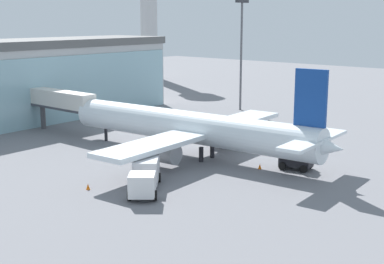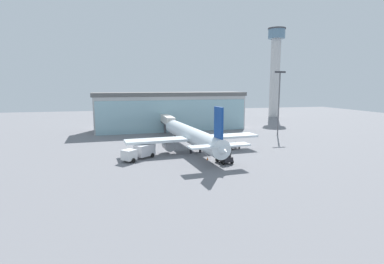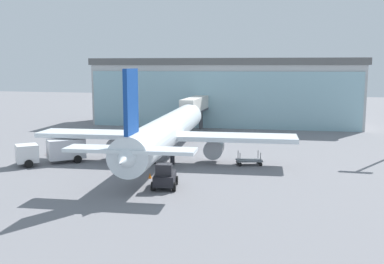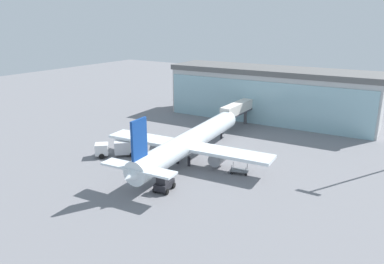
# 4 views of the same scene
# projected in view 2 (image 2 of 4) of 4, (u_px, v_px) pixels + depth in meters

# --- Properties ---
(ground) EXTENTS (240.00, 240.00, 0.00)m
(ground) POSITION_uv_depth(u_px,v_px,m) (200.00, 154.00, 62.42)
(ground) COLOR slate
(terminal_building) EXTENTS (49.22, 15.17, 12.12)m
(terminal_building) POSITION_uv_depth(u_px,v_px,m) (170.00, 111.00, 97.40)
(terminal_building) COLOR #B9B9B9
(terminal_building) RESTS_ON ground
(jet_bridge) EXTENTS (2.48, 12.07, 5.72)m
(jet_bridge) POSITION_uv_depth(u_px,v_px,m) (167.00, 121.00, 85.50)
(jet_bridge) COLOR silver
(jet_bridge) RESTS_ON ground
(control_tower) EXTENTS (7.82, 7.82, 39.63)m
(control_tower) POSITION_uv_depth(u_px,v_px,m) (275.00, 66.00, 135.57)
(control_tower) COLOR #BBBBBB
(control_tower) RESTS_ON ground
(apron_light_mast) EXTENTS (3.20, 0.40, 18.25)m
(apron_light_mast) POSITION_uv_depth(u_px,v_px,m) (279.00, 98.00, 85.19)
(apron_light_mast) COLOR #59595E
(apron_light_mast) RESTS_ON ground
(airplane) EXTENTS (29.47, 35.60, 10.58)m
(airplane) POSITION_uv_depth(u_px,v_px,m) (192.00, 136.00, 65.06)
(airplane) COLOR white
(airplane) RESTS_ON ground
(catering_truck) EXTENTS (6.93, 6.48, 2.65)m
(catering_truck) POSITION_uv_depth(u_px,v_px,m) (140.00, 152.00, 58.11)
(catering_truck) COLOR silver
(catering_truck) RESTS_ON ground
(baggage_cart) EXTENTS (3.14, 2.33, 1.50)m
(baggage_cart) POSITION_uv_depth(u_px,v_px,m) (233.00, 147.00, 67.59)
(baggage_cart) COLOR slate
(baggage_cart) RESTS_ON ground
(pushback_tug) EXTENTS (2.71, 3.49, 2.30)m
(pushback_tug) POSITION_uv_depth(u_px,v_px,m) (225.00, 158.00, 55.28)
(pushback_tug) COLOR black
(pushback_tug) RESTS_ON ground
(safety_cone_nose) EXTENTS (0.36, 0.36, 0.55)m
(safety_cone_nose) POSITION_uv_depth(u_px,v_px,m) (208.00, 159.00, 57.63)
(safety_cone_nose) COLOR orange
(safety_cone_nose) RESTS_ON ground
(safety_cone_wingtip) EXTENTS (0.36, 0.36, 0.55)m
(safety_cone_wingtip) POSITION_uv_depth(u_px,v_px,m) (122.00, 154.00, 61.34)
(safety_cone_wingtip) COLOR orange
(safety_cone_wingtip) RESTS_ON ground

